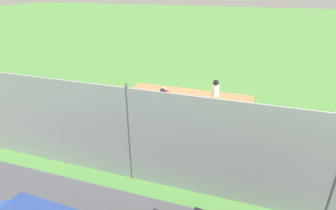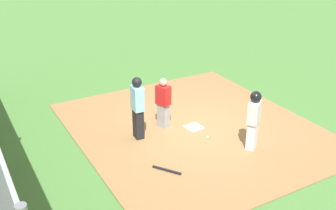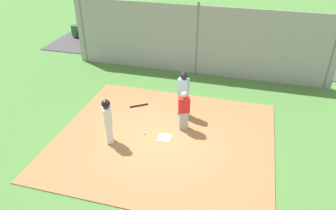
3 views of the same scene
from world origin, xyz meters
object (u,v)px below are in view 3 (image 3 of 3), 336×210
baseball_bat (139,105)px  baseball (144,133)px  home_plate (164,138)px  parked_car_green (108,28)px  parked_car_blue (215,38)px  parked_car_dark (145,36)px  runner (107,119)px  catcher (184,110)px  umpire (183,93)px

baseball_bat → baseball: size_ratio=10.02×
home_plate → baseball: size_ratio=5.95×
parked_car_green → parked_car_blue: bearing=1.9°
baseball → parked_car_green: size_ratio=0.02×
parked_car_blue → parked_car_dark: 3.93m
runner → baseball_bat: runner is taller
baseball → catcher: bearing=-150.7°
home_plate → catcher: size_ratio=0.30×
baseball_bat → baseball: baseball is taller
catcher → parked_car_blue: size_ratio=0.35×
baseball → parked_car_dark: (2.73, -8.21, 0.55)m
umpire → baseball: (0.99, 1.59, -0.88)m
home_plate → runner: 2.03m
baseball_bat → parked_car_blue: parked_car_blue is taller
home_plate → runner: runner is taller
parked_car_green → baseball_bat: bearing=-54.6°
home_plate → parked_car_green: parked_car_green is taller
parked_car_dark → parked_car_green: (2.74, -0.93, 0.00)m
catcher → umpire: 0.94m
parked_car_blue → parked_car_dark: size_ratio=0.98×
parked_car_dark → parked_car_green: bearing=167.5°
runner → parked_car_blue: runner is taller
home_plate → parked_car_dark: (3.46, -8.25, 0.57)m
baseball → parked_car_dark: 8.67m
parked_car_green → parked_car_dark: bearing=-15.4°
baseball_bat → baseball: 1.91m
home_plate → parked_car_blue: bearing=-92.5°
parked_car_blue → catcher: bearing=92.5°
parked_car_green → runner: bearing=-62.1°
baseball_bat → parked_car_dark: bearing=-108.3°
catcher → home_plate: bearing=-54.8°
runner → parked_car_green: size_ratio=0.37×
baseball → runner: bearing=36.2°
home_plate → baseball: (0.73, -0.04, 0.03)m
baseball → parked_car_blue: bearing=-97.1°
parked_car_blue → home_plate: bearing=89.3°
catcher → runner: size_ratio=0.92×
catcher → parked_car_green: 10.78m
runner → baseball_bat: 2.59m
baseball_bat → parked_car_dark: (1.92, -6.49, 0.55)m
baseball_bat → parked_car_blue: size_ratio=0.17×
parked_car_dark → umpire: bearing=-54.4°
home_plate → baseball: 0.73m
umpire → parked_car_blue: (-0.13, -7.39, -0.34)m
catcher → parked_car_blue: catcher is taller
runner → parked_car_blue: (-2.08, -9.69, -0.32)m
runner → baseball: bearing=3.2°
home_plate → baseball: baseball is taller
umpire → catcher: bearing=18.4°
catcher → baseball: catcher is taller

